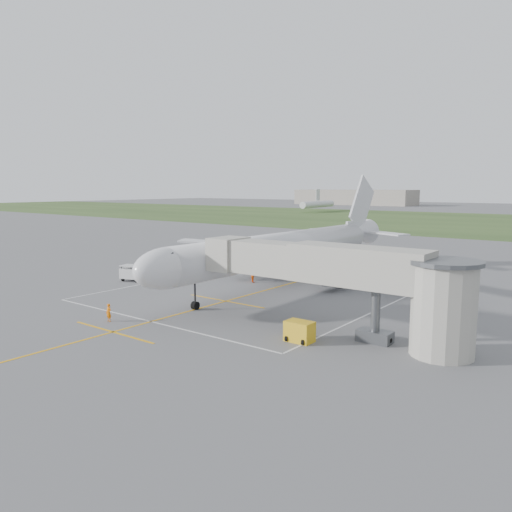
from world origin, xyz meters
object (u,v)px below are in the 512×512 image
Objects in this scene: gpu_unit at (299,332)px; ramp_worker_wing at (254,275)px; jet_bridge at (349,277)px; airliner at (285,249)px; baggage_cart at (133,273)px; ramp_worker_nose at (109,313)px.

ramp_worker_wing is at bearing 136.10° from gpu_unit.
jet_bridge reaches higher than gpu_unit.
airliner reaches higher than gpu_unit.
airliner is 25.92× the size of ramp_worker_wing.
jet_bridge is 12.97× the size of ramp_worker_wing.
jet_bridge is 24.28m from ramp_worker_wing.
ramp_worker_nose is at bearing -59.05° from baggage_cart.
ramp_worker_wing is (12.54, 8.61, -0.11)m from baggage_cart.
jet_bridge is 32.95m from baggage_cart.
ramp_worker_wing reaches higher than ramp_worker_nose.
airliner is at bearing 127.20° from gpu_unit.
airliner is 19.42m from baggage_cart.
ramp_worker_wing is (-4.12, -0.79, -3.49)m from airliner.
airliner is at bearing -131.87° from ramp_worker_wing.
airliner is 14.67× the size of baggage_cart.
ramp_worker_nose is (-16.34, -5.35, 0.02)m from gpu_unit.
airliner is 21.22m from jet_bridge.
jet_bridge is at bearing 25.10° from ramp_worker_nose.
gpu_unit is 1.32× the size of ramp_worker_nose.
gpu_unit is (13.38, -17.62, -3.61)m from airliner.
airliner reaches higher than ramp_worker_nose.
ramp_worker_nose reaches higher than gpu_unit.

